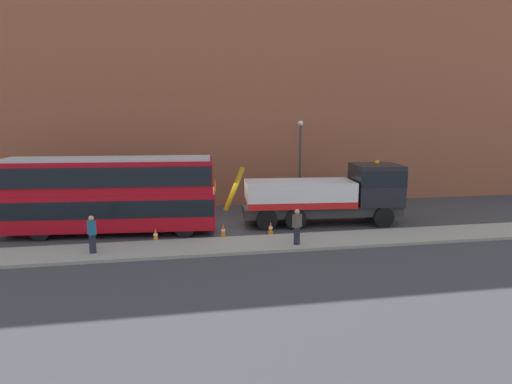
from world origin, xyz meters
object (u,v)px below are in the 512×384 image
object	(u,v)px
traffic_cone_near_bus	(156,236)
traffic_cone_midway	(223,231)
double_decker_bus	(110,192)
pedestrian_onlooker	(92,235)
traffic_cone_near_truck	(271,229)
pedestrian_bystander	(297,227)
recovery_tow_truck	(330,194)
street_lamp	(300,156)

from	to	relation	value
traffic_cone_near_bus	traffic_cone_midway	world-z (taller)	same
double_decker_bus	traffic_cone_near_bus	xyz separation A→B (m)	(2.33, -2.16, -1.89)
pedestrian_onlooker	traffic_cone_near_truck	xyz separation A→B (m)	(8.66, 2.05, -0.64)
pedestrian_bystander	traffic_cone_midway	distance (m)	4.08
recovery_tow_truck	traffic_cone_near_truck	size ratio (longest dim) A/B	14.21
double_decker_bus	traffic_cone_midway	size ratio (longest dim) A/B	15.54
pedestrian_bystander	traffic_cone_midway	bearing A→B (deg)	22.13
double_decker_bus	street_lamp	size ratio (longest dim) A/B	1.92
recovery_tow_truck	pedestrian_bystander	distance (m)	5.39
pedestrian_onlooker	traffic_cone_midway	size ratio (longest dim) A/B	2.38
traffic_cone_near_bus	street_lamp	bearing A→B (deg)	36.74
traffic_cone_midway	street_lamp	distance (m)	9.64
double_decker_bus	traffic_cone_midway	xyz separation A→B (m)	(5.73, -1.94, -1.89)
double_decker_bus	street_lamp	xyz separation A→B (m)	(11.78, 4.89, 1.24)
pedestrian_onlooker	traffic_cone_near_bus	distance (m)	3.33
recovery_tow_truck	street_lamp	xyz separation A→B (m)	(-0.36, 4.93, 1.71)
double_decker_bus	traffic_cone_near_bus	distance (m)	3.70
pedestrian_bystander	double_decker_bus	bearing A→B (deg)	32.79
traffic_cone_midway	traffic_cone_near_truck	size ratio (longest dim) A/B	1.00
traffic_cone_near_bus	street_lamp	world-z (taller)	street_lamp
pedestrian_bystander	traffic_cone_near_bus	bearing A→B (deg)	40.47
recovery_tow_truck	traffic_cone_near_bus	size ratio (longest dim) A/B	14.21
traffic_cone_near_bus	traffic_cone_midway	xyz separation A→B (m)	(3.41, 0.22, 0.00)
recovery_tow_truck	pedestrian_onlooker	bearing A→B (deg)	-157.48
street_lamp	recovery_tow_truck	bearing A→B (deg)	-85.79
recovery_tow_truck	pedestrian_onlooker	world-z (taller)	recovery_tow_truck
recovery_tow_truck	traffic_cone_midway	size ratio (longest dim) A/B	14.21
recovery_tow_truck	double_decker_bus	world-z (taller)	double_decker_bus
double_decker_bus	pedestrian_onlooker	world-z (taller)	double_decker_bus
double_decker_bus	pedestrian_bystander	distance (m)	10.05
traffic_cone_near_bus	street_lamp	distance (m)	12.20
pedestrian_bystander	traffic_cone_near_bus	size ratio (longest dim) A/B	2.38
double_decker_bus	pedestrian_bystander	bearing A→B (deg)	-20.50
recovery_tow_truck	street_lamp	size ratio (longest dim) A/B	1.75
traffic_cone_midway	traffic_cone_near_truck	bearing A→B (deg)	1.22
double_decker_bus	traffic_cone_near_truck	bearing A→B (deg)	-7.61
pedestrian_bystander	pedestrian_onlooker	bearing A→B (deg)	56.12
recovery_tow_truck	traffic_cone_near_bus	world-z (taller)	recovery_tow_truck
traffic_cone_near_bus	traffic_cone_near_truck	size ratio (longest dim) A/B	1.00
traffic_cone_near_truck	street_lamp	world-z (taller)	street_lamp
traffic_cone_midway	traffic_cone_near_truck	distance (m)	2.51
traffic_cone_midway	traffic_cone_near_truck	world-z (taller)	same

